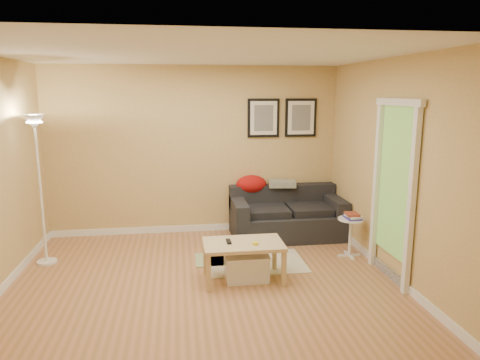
# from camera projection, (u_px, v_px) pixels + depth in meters

# --- Properties ---
(floor) EXTENTS (4.50, 4.50, 0.00)m
(floor) POSITION_uv_depth(u_px,v_px,m) (204.00, 283.00, 5.17)
(floor) COLOR #B4744D
(floor) RESTS_ON ground
(ceiling) EXTENTS (4.50, 4.50, 0.00)m
(ceiling) POSITION_uv_depth(u_px,v_px,m) (200.00, 54.00, 4.66)
(ceiling) COLOR white
(ceiling) RESTS_ON wall_back
(wall_back) EXTENTS (4.50, 0.00, 4.50)m
(wall_back) POSITION_uv_depth(u_px,v_px,m) (195.00, 151.00, 6.86)
(wall_back) COLOR tan
(wall_back) RESTS_ON ground
(wall_front) EXTENTS (4.50, 0.00, 4.50)m
(wall_front) POSITION_uv_depth(u_px,v_px,m) (219.00, 228.00, 2.98)
(wall_front) COLOR tan
(wall_front) RESTS_ON ground
(wall_right) EXTENTS (0.00, 4.00, 4.00)m
(wall_right) POSITION_uv_depth(u_px,v_px,m) (392.00, 169.00, 5.23)
(wall_right) COLOR tan
(wall_right) RESTS_ON ground
(baseboard_back) EXTENTS (4.50, 0.02, 0.10)m
(baseboard_back) POSITION_uv_depth(u_px,v_px,m) (196.00, 228.00, 7.09)
(baseboard_back) COLOR white
(baseboard_back) RESTS_ON ground
(baseboard_left) EXTENTS (0.02, 4.00, 0.10)m
(baseboard_left) POSITION_uv_depth(u_px,v_px,m) (0.00, 291.00, 4.85)
(baseboard_left) COLOR white
(baseboard_left) RESTS_ON ground
(baseboard_right) EXTENTS (0.02, 4.00, 0.10)m
(baseboard_right) POSITION_uv_depth(u_px,v_px,m) (384.00, 268.00, 5.47)
(baseboard_right) COLOR white
(baseboard_right) RESTS_ON ground
(sofa) EXTENTS (1.70, 0.90, 0.75)m
(sofa) POSITION_uv_depth(u_px,v_px,m) (287.00, 213.00, 6.77)
(sofa) COLOR black
(sofa) RESTS_ON ground
(red_throw) EXTENTS (0.48, 0.36, 0.28)m
(red_throw) POSITION_uv_depth(u_px,v_px,m) (251.00, 184.00, 6.96)
(red_throw) COLOR #AC130F
(red_throw) RESTS_ON sofa
(plaid_throw) EXTENTS (0.45, 0.32, 0.10)m
(plaid_throw) POSITION_uv_depth(u_px,v_px,m) (282.00, 183.00, 6.96)
(plaid_throw) COLOR tan
(plaid_throw) RESTS_ON sofa
(framed_print_left) EXTENTS (0.50, 0.04, 0.60)m
(framed_print_left) POSITION_uv_depth(u_px,v_px,m) (263.00, 118.00, 6.88)
(framed_print_left) COLOR black
(framed_print_left) RESTS_ON wall_back
(framed_print_right) EXTENTS (0.50, 0.04, 0.60)m
(framed_print_right) POSITION_uv_depth(u_px,v_px,m) (301.00, 118.00, 6.97)
(framed_print_right) COLOR black
(framed_print_right) RESTS_ON wall_back
(area_rug) EXTENTS (1.25, 0.85, 0.01)m
(area_rug) POSITION_uv_depth(u_px,v_px,m) (256.00, 262.00, 5.78)
(area_rug) COLOR beige
(area_rug) RESTS_ON ground
(green_runner) EXTENTS (0.70, 0.50, 0.01)m
(green_runner) POSITION_uv_depth(u_px,v_px,m) (222.00, 259.00, 5.90)
(green_runner) COLOR #668C4C
(green_runner) RESTS_ON ground
(coffee_table) EXTENTS (1.06, 0.82, 0.47)m
(coffee_table) POSITION_uv_depth(u_px,v_px,m) (243.00, 261.00, 5.22)
(coffee_table) COLOR tan
(coffee_table) RESTS_ON ground
(remote_control) EXTENTS (0.05, 0.16, 0.02)m
(remote_control) POSITION_uv_depth(u_px,v_px,m) (229.00, 241.00, 5.18)
(remote_control) COLOR black
(remote_control) RESTS_ON coffee_table
(tape_roll) EXTENTS (0.07, 0.07, 0.03)m
(tape_roll) POSITION_uv_depth(u_px,v_px,m) (255.00, 243.00, 5.10)
(tape_roll) COLOR yellow
(tape_roll) RESTS_ON coffee_table
(storage_bin) EXTENTS (0.52, 0.38, 0.32)m
(storage_bin) POSITION_uv_depth(u_px,v_px,m) (246.00, 266.00, 5.25)
(storage_bin) COLOR white
(storage_bin) RESTS_ON ground
(side_table) EXTENTS (0.35, 0.35, 0.53)m
(side_table) POSITION_uv_depth(u_px,v_px,m) (350.00, 237.00, 5.97)
(side_table) COLOR white
(side_table) RESTS_ON ground
(book_stack) EXTENTS (0.24, 0.28, 0.08)m
(book_stack) POSITION_uv_depth(u_px,v_px,m) (353.00, 216.00, 5.91)
(book_stack) COLOR navy
(book_stack) RESTS_ON side_table
(floor_lamp) EXTENTS (0.25, 0.25, 1.94)m
(floor_lamp) POSITION_uv_depth(u_px,v_px,m) (41.00, 195.00, 5.60)
(floor_lamp) COLOR white
(floor_lamp) RESTS_ON ground
(doorway) EXTENTS (0.12, 1.01, 2.13)m
(doorway) POSITION_uv_depth(u_px,v_px,m) (392.00, 195.00, 5.13)
(doorway) COLOR white
(doorway) RESTS_ON ground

